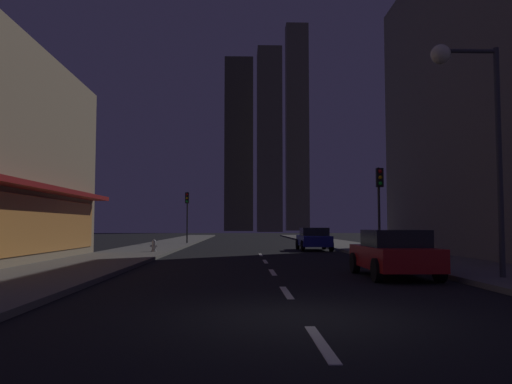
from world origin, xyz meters
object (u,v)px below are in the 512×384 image
at_px(fire_hydrant_far_left, 154,246).
at_px(traffic_light_far_left, 187,206).
at_px(car_parked_near, 394,253).
at_px(car_parked_far, 314,239).
at_px(traffic_light_near_right, 379,192).
at_px(street_lamp_right, 469,102).

xyz_separation_m(fire_hydrant_far_left, traffic_light_far_left, (0.40, 13.53, 2.74)).
distance_m(car_parked_near, car_parked_far, 17.15).
relative_size(car_parked_near, fire_hydrant_far_left, 6.48).
height_order(fire_hydrant_far_left, traffic_light_near_right, traffic_light_near_right).
distance_m(car_parked_near, traffic_light_near_right, 8.98).
bearing_deg(car_parked_near, car_parked_far, 90.00).
distance_m(car_parked_near, street_lamp_right, 4.91).
height_order(traffic_light_near_right, traffic_light_far_left, same).
relative_size(car_parked_near, traffic_light_near_right, 1.01).
bearing_deg(traffic_light_near_right, car_parked_near, -102.70).
height_order(car_parked_far, street_lamp_right, street_lamp_right).
xyz_separation_m(car_parked_far, traffic_light_near_right, (1.90, -8.72, 2.45)).
height_order(traffic_light_near_right, street_lamp_right, street_lamp_right).
xyz_separation_m(fire_hydrant_far_left, street_lamp_right, (11.28, -14.57, 4.61)).
distance_m(car_parked_near, traffic_light_far_left, 28.23).
bearing_deg(traffic_light_near_right, street_lamp_right, -90.69).
relative_size(fire_hydrant_far_left, street_lamp_right, 0.10).
height_order(car_parked_far, fire_hydrant_far_left, car_parked_far).
relative_size(car_parked_far, traffic_light_near_right, 1.01).
xyz_separation_m(car_parked_near, street_lamp_right, (1.78, -1.49, 4.33)).
bearing_deg(car_parked_near, street_lamp_right, -39.85).
bearing_deg(traffic_light_near_right, car_parked_far, 102.29).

